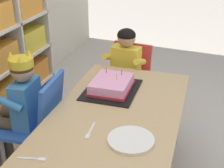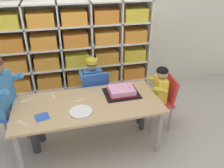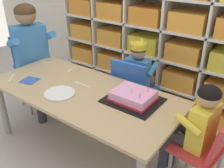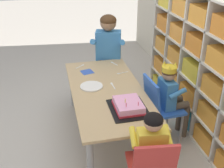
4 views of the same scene
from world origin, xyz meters
The scene contains 16 objects.
ground centered at (0.00, 0.00, 0.00)m, with size 16.00×16.00×0.00m, color #BCB2A3.
storage_cubby_shelf centered at (0.00, 1.01, 0.67)m, with size 2.02×0.38×1.41m.
activity_table centered at (0.00, 0.00, 0.48)m, with size 1.49×0.69×0.54m.
classroom_chair_blue centered at (0.15, 0.49, 0.39)m, with size 0.37×0.36×0.68m.
child_with_crown centered at (0.14, 0.60, 0.52)m, with size 0.31×0.31×0.83m.
classroom_chair_adult_side centered at (-0.89, 0.21, 0.46)m, with size 0.41×0.40×0.74m.
adult_helper_seated centered at (-0.78, 0.18, 0.66)m, with size 0.47×0.46×1.07m.
classroom_chair_guest_side centered at (0.92, 0.13, 0.39)m, with size 0.34×0.37×0.64m.
guest_at_table_side centered at (0.82, 0.14, 0.51)m, with size 0.31×0.31×0.80m.
birthday_cake_on_tray centered at (0.39, 0.10, 0.57)m, with size 0.38×0.31×0.11m.
paper_plate_stack centered at (-0.09, -0.14, 0.55)m, with size 0.22×0.22×0.01m, color white.
paper_napkin_square centered at (-0.45, -0.13, 0.54)m, with size 0.13×0.13×0.00m, color #3356B7.
fork_by_napkin centered at (-0.62, -0.18, 0.54)m, with size 0.10×0.11×0.00m.
fork_near_cake_tray centered at (-0.62, 0.21, 0.54)m, with size 0.12×0.06×0.00m.
fork_near_child_seat centered at (-0.07, 0.07, 0.54)m, with size 0.14×0.02×0.00m.
fork_beside_plate_stack centered at (-0.34, 0.23, 0.54)m, with size 0.04×0.13×0.00m.
Camera 3 is at (1.16, -1.18, 1.44)m, focal length 40.05 mm.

